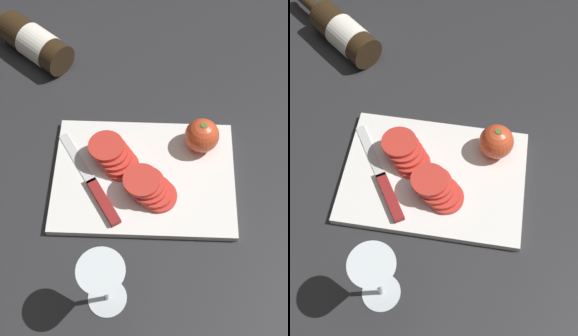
% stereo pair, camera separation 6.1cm
% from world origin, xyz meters
% --- Properties ---
extents(ground_plane, '(3.00, 3.00, 0.00)m').
position_xyz_m(ground_plane, '(0.00, 0.00, 0.00)').
color(ground_plane, '#28282B').
extents(cutting_board, '(0.39, 0.28, 0.02)m').
position_xyz_m(cutting_board, '(0.01, -0.04, 0.01)').
color(cutting_board, white).
rests_on(cutting_board, ground_plane).
extents(wine_bottle, '(0.29, 0.24, 0.09)m').
position_xyz_m(wine_bottle, '(0.31, -0.41, 0.04)').
color(wine_bottle, '#332314').
rests_on(wine_bottle, ground_plane).
extents(wine_glass, '(0.08, 0.08, 0.17)m').
position_xyz_m(wine_glass, '(0.07, 0.23, 0.12)').
color(wine_glass, silver).
rests_on(wine_glass, ground_plane).
extents(whole_tomato, '(0.08, 0.08, 0.08)m').
position_xyz_m(whole_tomato, '(-0.11, -0.12, 0.06)').
color(whole_tomato, '#DB4C28').
rests_on(whole_tomato, cutting_board).
extents(knife, '(0.16, 0.23, 0.01)m').
position_xyz_m(knife, '(0.10, 0.02, 0.02)').
color(knife, silver).
rests_on(knife, cutting_board).
extents(tomato_slice_stack_near, '(0.11, 0.10, 0.05)m').
position_xyz_m(tomato_slice_stack_near, '(0.08, -0.07, 0.04)').
color(tomato_slice_stack_near, red).
rests_on(tomato_slice_stack_near, cutting_board).
extents(tomato_slice_stack_far, '(0.11, 0.09, 0.05)m').
position_xyz_m(tomato_slice_stack_far, '(-0.00, 0.01, 0.04)').
color(tomato_slice_stack_far, red).
rests_on(tomato_slice_stack_far, cutting_board).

